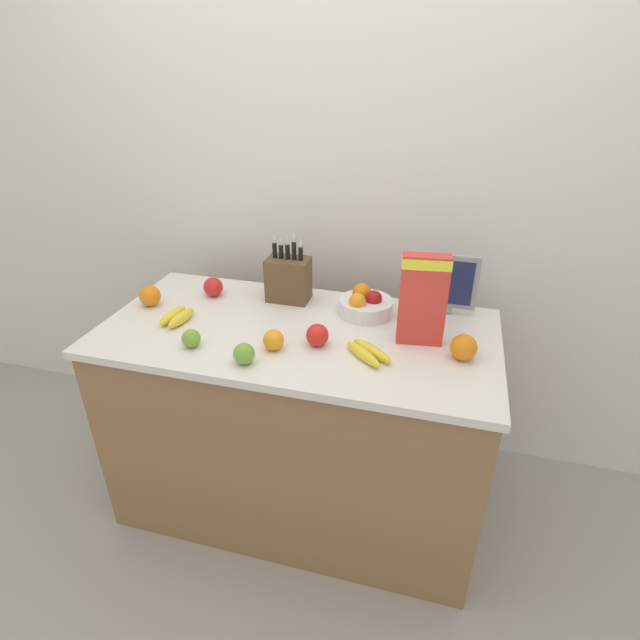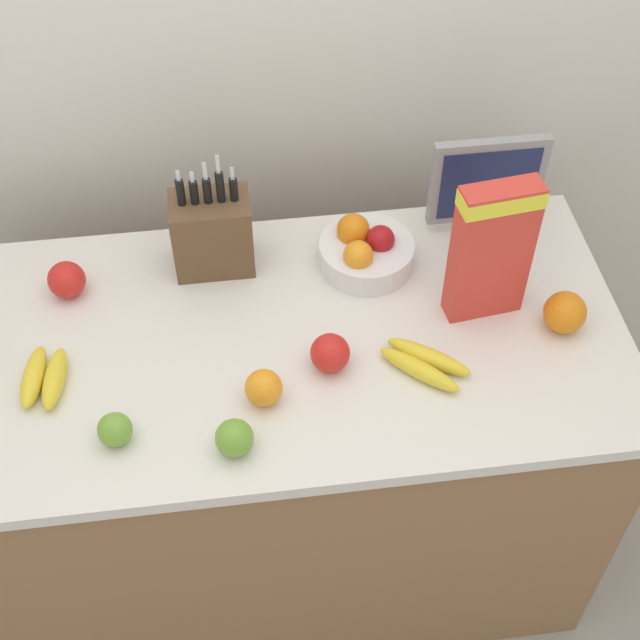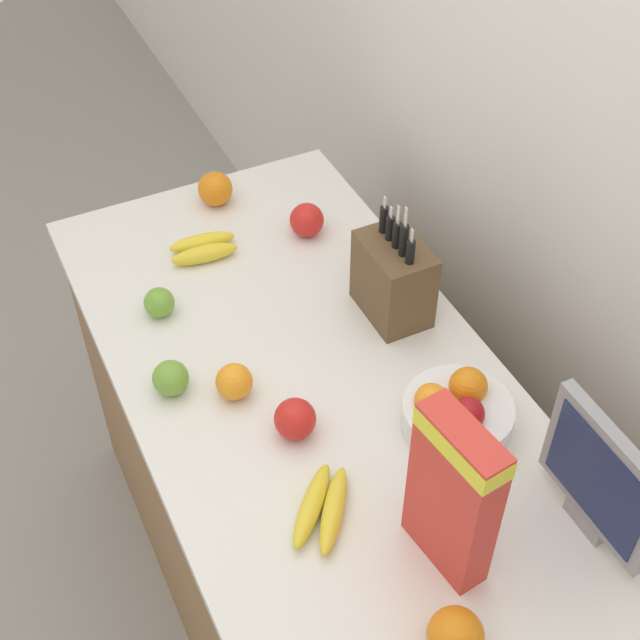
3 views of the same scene
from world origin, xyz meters
The scene contains 16 objects.
ground_plane centered at (0.00, 0.00, 0.00)m, with size 14.00×14.00×0.00m, color gray.
wall_back centered at (0.00, 0.58, 1.30)m, with size 9.00×0.06×2.60m.
counter centered at (0.00, 0.00, 0.43)m, with size 1.46×0.73×0.87m.
knife_block centered at (-0.11, 0.24, 0.96)m, with size 0.17×0.11×0.29m.
small_monitor centered at (0.50, 0.28, 1.00)m, with size 0.26×0.03×0.24m.
cereal_box centered at (0.44, 0.03, 1.04)m, with size 0.17×0.08×0.32m.
fruit_bowl centered at (0.22, 0.19, 0.91)m, with size 0.21×0.21×0.11m.
banana_bunch_left centered at (-0.46, -0.06, 0.89)m, with size 0.10×0.17×0.04m.
banana_bunch_right centered at (0.29, -0.12, 0.88)m, with size 0.19×0.17×0.04m.
apple_front centered at (-0.32, -0.21, 0.90)m, with size 0.07×0.07×0.07m, color #6B9E33.
apple_near_bananas centered at (-0.10, -0.26, 0.90)m, with size 0.07×0.07×0.07m, color #6B9E33.
apple_by_knife_block centered at (-0.42, 0.18, 0.91)m, with size 0.08×0.08×0.08m, color red.
apple_middle centered at (0.10, -0.09, 0.91)m, with size 0.08×0.08×0.08m, color red.
orange_mid_left centered at (0.59, -0.05, 0.91)m, with size 0.09×0.09×0.09m, color orange.
orange_by_cereal centered at (-0.63, 0.04, 0.91)m, with size 0.08×0.08×0.08m, color orange.
orange_front_left centered at (-0.04, -0.15, 0.90)m, with size 0.07×0.07×0.07m, color orange.
Camera 1 is at (0.50, -1.53, 1.77)m, focal length 28.00 mm.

